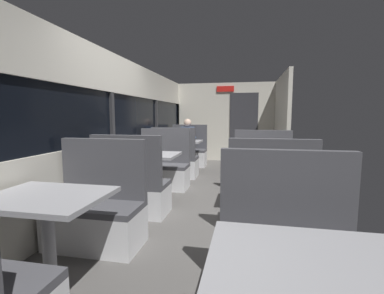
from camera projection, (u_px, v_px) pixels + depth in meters
name	position (u px, v px, depth m)	size (l,w,h in m)	color
ground_plane	(203.00, 207.00, 3.99)	(3.30, 9.20, 0.02)	#514F4C
carriage_window_panel_left	(111.00, 131.00, 4.14)	(0.09, 8.48, 2.30)	beige
carriage_end_bulkhead	(227.00, 123.00, 7.93)	(2.90, 0.11, 2.30)	beige
carriage_aisle_panel_right	(281.00, 124.00, 6.50)	(0.08, 2.40, 2.30)	beige
dining_table_near_window	(46.00, 208.00, 2.05)	(0.90, 0.70, 0.74)	#9E9EA3
bench_near_window_facing_entry	(97.00, 214.00, 2.77)	(0.95, 0.50, 1.10)	silver
dining_table_mid_window	(150.00, 160.00, 4.28)	(0.90, 0.70, 0.74)	#9E9EA3
bench_mid_window_facing_end	(132.00, 191.00, 3.63)	(0.95, 0.50, 1.10)	silver
bench_mid_window_facing_entry	(163.00, 170.00, 4.99)	(0.95, 0.50, 1.10)	silver
dining_table_far_window	(183.00, 145.00, 6.50)	(0.90, 0.70, 0.74)	#9E9EA3
bench_far_window_facing_end	(175.00, 162.00, 5.85)	(0.95, 0.50, 1.10)	silver
bench_far_window_facing_entry	(189.00, 153.00, 7.21)	(0.95, 0.50, 1.10)	silver
dining_table_front_aisle	(314.00, 284.00, 1.12)	(0.90, 0.70, 0.74)	#9E9EA3
bench_front_aisle_facing_entry	(286.00, 264.00, 1.84)	(0.95, 0.50, 1.10)	silver
dining_table_rear_aisle	(266.00, 166.00, 3.73)	(0.90, 0.70, 0.74)	#9E9EA3
bench_rear_aisle_facing_end	(270.00, 204.00, 3.09)	(0.95, 0.50, 1.10)	silver
bench_rear_aisle_facing_entry	(262.00, 177.00, 4.45)	(0.95, 0.50, 1.10)	silver
seated_passenger	(188.00, 146.00, 7.12)	(0.47, 0.55, 1.26)	#26262D
coffee_cup_primary	(266.00, 155.00, 3.84)	(0.07, 0.07, 0.09)	#B23333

